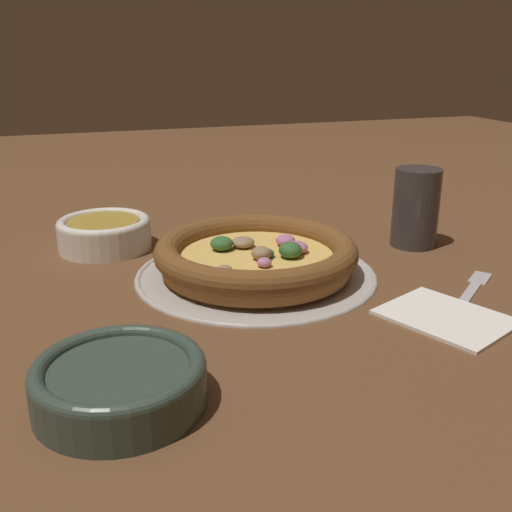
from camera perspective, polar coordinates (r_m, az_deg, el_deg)
name	(u,v)px	position (r m, az deg, el deg)	size (l,w,h in m)	color
ground_plane	(256,275)	(0.80, 0.00, -1.84)	(3.00, 3.00, 0.00)	brown
pizza_tray	(256,273)	(0.80, 0.00, -1.63)	(0.32, 0.32, 0.01)	#B7B2A8
pizza	(256,255)	(0.79, 0.02, 0.13)	(0.27, 0.27, 0.04)	#A86B33
bowl_near	(104,232)	(0.93, -14.24, 2.25)	(0.14, 0.14, 0.05)	silver
bowl_far	(119,381)	(0.53, -12.87, -11.53)	(0.15, 0.15, 0.04)	#334238
drinking_cup	(416,208)	(0.94, 14.97, 4.47)	(0.07, 0.07, 0.12)	#383333
napkin	(446,316)	(0.71, 17.65, -5.43)	(0.16, 0.15, 0.01)	white
fork	(471,291)	(0.80, 19.76, -3.14)	(0.12, 0.15, 0.00)	#B7B7BC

